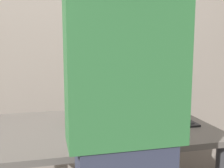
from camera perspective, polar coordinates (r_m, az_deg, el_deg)
The scene contains 7 objects.
desk at distance 1.69m, azimuth -2.65°, elevation -13.32°, with size 1.33×0.84×0.77m.
laptop at distance 1.76m, azimuth 11.10°, elevation -5.86°, with size 0.31×0.28×0.25m.
beer_bottle_dark at distance 1.72m, azimuth -7.85°, elevation -4.02°, with size 0.07×0.07×0.31m.
beer_bottle_brown at distance 1.60m, azimuth -8.53°, elevation -5.62°, with size 0.06×0.06×0.26m.
beer_bottle_green at distance 1.72m, azimuth -4.45°, elevation -4.04°, with size 0.08×0.08×0.30m.
person_figure at distance 1.03m, azimuth 2.71°, elevation -13.27°, with size 0.42×0.28×1.69m.
back_wall at distance 2.33m, azimuth -6.39°, elevation 9.44°, with size 6.00×0.10×2.60m, color gray.
Camera 1 is at (-0.29, -1.54, 1.26)m, focal length 43.18 mm.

